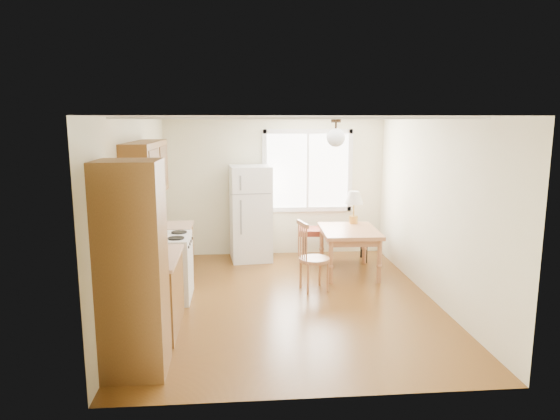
{
  "coord_description": "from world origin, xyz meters",
  "views": [
    {
      "loc": [
        -0.68,
        -6.57,
        2.46
      ],
      "look_at": [
        -0.06,
        0.69,
        1.15
      ],
      "focal_mm": 32.0,
      "sensor_mm": 36.0,
      "label": 1
    }
  ],
  "objects": [
    {
      "name": "window_unit",
      "position": [
        0.6,
        2.47,
        1.55
      ],
      "size": [
        1.64,
        0.05,
        1.51
      ],
      "color": "white",
      "rests_on": "room_shell"
    },
    {
      "name": "refrigerator",
      "position": [
        -0.46,
        2.12,
        0.84
      ],
      "size": [
        0.76,
        0.76,
        1.68
      ],
      "rotation": [
        0.0,
        0.0,
        0.1
      ],
      "color": "white",
      "rests_on": "ground"
    },
    {
      "name": "chair",
      "position": [
        0.32,
        0.37,
        0.59
      ],
      "size": [
        0.48,
        0.47,
        1.02
      ],
      "rotation": [
        0.0,
        0.0,
        0.22
      ],
      "color": "#9B603B",
      "rests_on": "ground"
    },
    {
      "name": "kettle",
      "position": [
        -1.73,
        -1.0,
        1.0
      ],
      "size": [
        0.13,
        0.13,
        0.25
      ],
      "color": "red",
      "rests_on": "kitchen_run"
    },
    {
      "name": "pendant_light",
      "position": [
        0.7,
        0.4,
        2.24
      ],
      "size": [
        0.26,
        0.26,
        0.4
      ],
      "color": "#2F2115",
      "rests_on": "room_shell"
    },
    {
      "name": "kitchen_run",
      "position": [
        -1.72,
        -0.63,
        0.84
      ],
      "size": [
        0.65,
        3.4,
        2.2
      ],
      "color": "brown",
      "rests_on": "ground"
    },
    {
      "name": "table_lamp",
      "position": [
        1.27,
        1.59,
        1.14
      ],
      "size": [
        0.32,
        0.32,
        0.55
      ],
      "rotation": [
        0.0,
        0.0,
        -0.04
      ],
      "color": "#BB8F3C",
      "rests_on": "dining_table"
    },
    {
      "name": "bench",
      "position": [
        1.01,
        1.88,
        0.52
      ],
      "size": [
        1.31,
        0.6,
        0.59
      ],
      "rotation": [
        0.0,
        0.0,
        -0.11
      ],
      "color": "maroon",
      "rests_on": "ground"
    },
    {
      "name": "room_shell",
      "position": [
        0.0,
        0.0,
        1.25
      ],
      "size": [
        4.6,
        5.6,
        2.62
      ],
      "color": "#512E10",
      "rests_on": "ground"
    },
    {
      "name": "dining_table",
      "position": [
        1.1,
        1.14,
        0.64
      ],
      "size": [
        0.93,
        1.21,
        0.74
      ],
      "rotation": [
        0.0,
        0.0,
        -0.03
      ],
      "color": "#9B603B",
      "rests_on": "ground"
    },
    {
      "name": "coffee_maker",
      "position": [
        -1.72,
        -1.24,
        1.04
      ],
      "size": [
        0.25,
        0.3,
        0.39
      ],
      "rotation": [
        0.0,
        0.0,
        -0.27
      ],
      "color": "black",
      "rests_on": "kitchen_run"
    }
  ]
}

